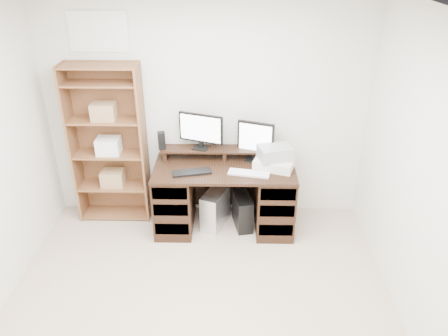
{
  "coord_description": "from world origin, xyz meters",
  "views": [
    {
      "loc": [
        0.27,
        -2.46,
        2.92
      ],
      "look_at": [
        0.2,
        1.43,
        0.85
      ],
      "focal_mm": 35.0,
      "sensor_mm": 36.0,
      "label": 1
    }
  ],
  "objects_px": {
    "tower_black": "(242,211)",
    "monitor_small": "(256,140)",
    "printer": "(274,163)",
    "tower_silver": "(215,208)",
    "desk": "(224,196)",
    "bookshelf": "(109,143)",
    "monitor_wide": "(201,129)"
  },
  "relations": [
    {
      "from": "monitor_wide",
      "to": "printer",
      "type": "relative_size",
      "value": 1.19
    },
    {
      "from": "printer",
      "to": "tower_silver",
      "type": "distance_m",
      "value": 0.86
    },
    {
      "from": "desk",
      "to": "tower_silver",
      "type": "height_order",
      "value": "desk"
    },
    {
      "from": "desk",
      "to": "bookshelf",
      "type": "xyz_separation_m",
      "value": [
        -1.27,
        0.21,
        0.53
      ]
    },
    {
      "from": "desk",
      "to": "tower_black",
      "type": "relative_size",
      "value": 3.67
    },
    {
      "from": "tower_black",
      "to": "monitor_wide",
      "type": "bearing_deg",
      "value": 143.78
    },
    {
      "from": "desk",
      "to": "bookshelf",
      "type": "relative_size",
      "value": 0.83
    },
    {
      "from": "tower_silver",
      "to": "bookshelf",
      "type": "relative_size",
      "value": 0.24
    },
    {
      "from": "monitor_small",
      "to": "tower_black",
      "type": "relative_size",
      "value": 1.07
    },
    {
      "from": "monitor_wide",
      "to": "monitor_small",
      "type": "height_order",
      "value": "monitor_wide"
    },
    {
      "from": "printer",
      "to": "tower_silver",
      "type": "xyz_separation_m",
      "value": [
        -0.63,
        0.01,
        -0.58
      ]
    },
    {
      "from": "printer",
      "to": "bookshelf",
      "type": "relative_size",
      "value": 0.22
    },
    {
      "from": "desk",
      "to": "printer",
      "type": "bearing_deg",
      "value": 0.07
    },
    {
      "from": "tower_silver",
      "to": "tower_black",
      "type": "bearing_deg",
      "value": 18.07
    },
    {
      "from": "desk",
      "to": "monitor_small",
      "type": "relative_size",
      "value": 3.42
    },
    {
      "from": "monitor_wide",
      "to": "tower_black",
      "type": "height_order",
      "value": "monitor_wide"
    },
    {
      "from": "tower_silver",
      "to": "bookshelf",
      "type": "distance_m",
      "value": 1.37
    },
    {
      "from": "tower_silver",
      "to": "monitor_wide",
      "type": "bearing_deg",
      "value": 149.05
    },
    {
      "from": "desk",
      "to": "monitor_small",
      "type": "height_order",
      "value": "monitor_small"
    },
    {
      "from": "monitor_wide",
      "to": "printer",
      "type": "bearing_deg",
      "value": 4.47
    },
    {
      "from": "tower_silver",
      "to": "bookshelf",
      "type": "xyz_separation_m",
      "value": [
        -1.17,
        0.2,
        0.7
      ]
    },
    {
      "from": "monitor_wide",
      "to": "tower_silver",
      "type": "xyz_separation_m",
      "value": [
        0.15,
        -0.2,
        -0.87
      ]
    },
    {
      "from": "tower_black",
      "to": "monitor_small",
      "type": "bearing_deg",
      "value": 43.34
    },
    {
      "from": "printer",
      "to": "bookshelf",
      "type": "xyz_separation_m",
      "value": [
        -1.79,
        0.21,
        0.12
      ]
    },
    {
      "from": "printer",
      "to": "monitor_wide",
      "type": "bearing_deg",
      "value": -177.37
    },
    {
      "from": "monitor_wide",
      "to": "printer",
      "type": "xyz_separation_m",
      "value": [
        0.78,
        -0.21,
        -0.29
      ]
    },
    {
      "from": "printer",
      "to": "monitor_small",
      "type": "bearing_deg",
      "value": 155.33
    },
    {
      "from": "monitor_wide",
      "to": "bookshelf",
      "type": "height_order",
      "value": "bookshelf"
    },
    {
      "from": "monitor_small",
      "to": "tower_silver",
      "type": "height_order",
      "value": "monitor_small"
    },
    {
      "from": "printer",
      "to": "tower_silver",
      "type": "relative_size",
      "value": 0.93
    },
    {
      "from": "monitor_wide",
      "to": "tower_silver",
      "type": "distance_m",
      "value": 0.91
    },
    {
      "from": "monitor_wide",
      "to": "bookshelf",
      "type": "bearing_deg",
      "value": -160.37
    }
  ]
}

